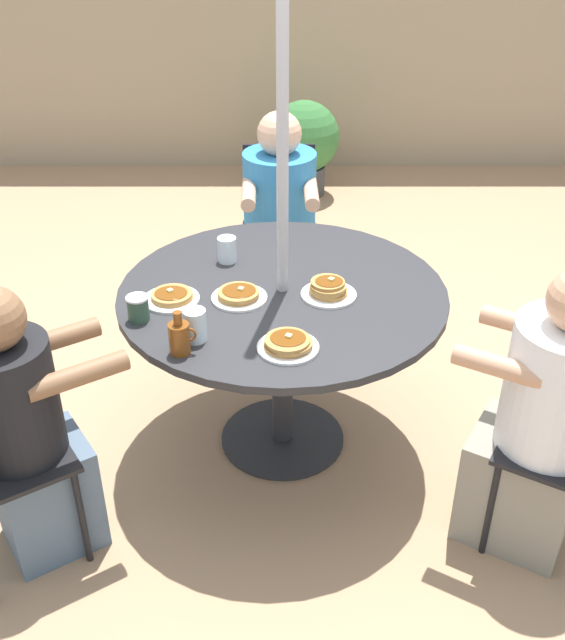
% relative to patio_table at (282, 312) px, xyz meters
% --- Properties ---
extents(ground_plane, '(12.00, 12.00, 0.00)m').
position_rel_patio_table_xyz_m(ground_plane, '(0.00, 0.00, -0.65)').
color(ground_plane, tan).
extents(back_fence, '(10.00, 0.06, 1.65)m').
position_rel_patio_table_xyz_m(back_fence, '(0.00, 3.51, 0.17)').
color(back_fence, tan).
rests_on(back_fence, ground).
extents(patio_table, '(1.28, 1.28, 0.76)m').
position_rel_patio_table_xyz_m(patio_table, '(0.00, 0.00, 0.00)').
color(patio_table, '#28282B').
rests_on(patio_table, ground).
extents(umbrella_pole, '(0.04, 0.04, 2.32)m').
position_rel_patio_table_xyz_m(umbrella_pole, '(0.00, 0.00, 0.50)').
color(umbrella_pole, '#ADADB2').
rests_on(umbrella_pole, ground).
extents(patio_chair_north, '(0.41, 0.41, 0.90)m').
position_rel_patio_table_xyz_m(patio_chair_north, '(-0.02, 1.21, -0.14)').
color(patio_chair_north, black).
rests_on(patio_chair_north, ground).
extents(diner_north, '(0.38, 0.55, 1.14)m').
position_rel_patio_table_xyz_m(diner_north, '(-0.02, 1.04, -0.14)').
color(diner_north, beige).
rests_on(diner_north, ground).
extents(diner_east, '(0.57, 0.52, 1.09)m').
position_rel_patio_table_xyz_m(diner_east, '(-0.87, -0.57, -0.15)').
color(diner_east, slate).
rests_on(diner_east, ground).
extents(diner_south, '(0.58, 0.54, 1.12)m').
position_rel_patio_table_xyz_m(diner_south, '(0.90, -0.53, -0.15)').
color(diner_south, gray).
rests_on(diner_south, ground).
extents(pancake_plate_a, '(0.21, 0.21, 0.06)m').
position_rel_patio_table_xyz_m(pancake_plate_a, '(0.02, -0.42, 0.12)').
color(pancake_plate_a, white).
rests_on(pancake_plate_a, patio_table).
extents(pancake_plate_b, '(0.21, 0.21, 0.05)m').
position_rel_patio_table_xyz_m(pancake_plate_b, '(-0.17, -0.08, 0.12)').
color(pancake_plate_b, white).
rests_on(pancake_plate_b, patio_table).
extents(pancake_plate_c, '(0.21, 0.21, 0.04)m').
position_rel_patio_table_xyz_m(pancake_plate_c, '(-0.42, -0.09, 0.12)').
color(pancake_plate_c, white).
rests_on(pancake_plate_c, patio_table).
extents(pancake_plate_d, '(0.21, 0.21, 0.08)m').
position_rel_patio_table_xyz_m(pancake_plate_d, '(0.18, -0.05, 0.13)').
color(pancake_plate_d, white).
rests_on(pancake_plate_d, patio_table).
extents(syrup_bottle, '(0.10, 0.07, 0.16)m').
position_rel_patio_table_xyz_m(syrup_bottle, '(-0.34, -0.44, 0.16)').
color(syrup_bottle, brown).
rests_on(syrup_bottle, patio_table).
extents(coffee_cup, '(0.08, 0.08, 0.09)m').
position_rel_patio_table_xyz_m(coffee_cup, '(-0.52, -0.22, 0.15)').
color(coffee_cup, '#33513D').
rests_on(coffee_cup, patio_table).
extents(drinking_glass_a, '(0.08, 0.08, 0.11)m').
position_rel_patio_table_xyz_m(drinking_glass_a, '(-0.23, 0.24, 0.15)').
color(drinking_glass_a, silver).
rests_on(drinking_glass_a, patio_table).
extents(drinking_glass_b, '(0.08, 0.08, 0.12)m').
position_rel_patio_table_xyz_m(drinking_glass_b, '(-0.30, -0.36, 0.16)').
color(drinking_glass_b, silver).
rests_on(drinking_glass_b, patio_table).
extents(potted_shrub, '(0.52, 0.52, 0.70)m').
position_rel_patio_table_xyz_m(potted_shrub, '(0.16, 2.87, -0.26)').
color(potted_shrub, '#3D3D3F').
rests_on(potted_shrub, ground).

